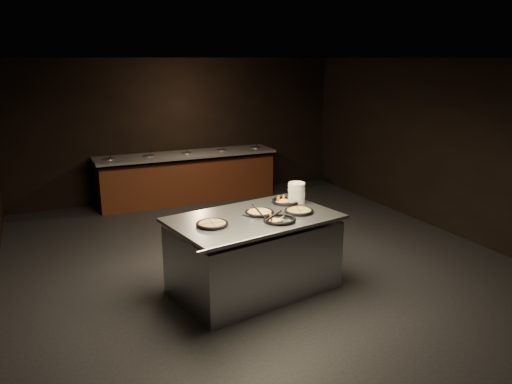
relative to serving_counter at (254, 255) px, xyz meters
The scene contains 11 objects.
room 1.33m from the serving_counter, 60.64° to the left, with size 7.02×8.02×2.92m.
salad_bar 4.37m from the serving_counter, 84.20° to the left, with size 3.70×0.83×1.18m.
serving_counter is the anchor object (origin of this frame).
plate_stack 1.08m from the serving_counter, 23.14° to the left, with size 0.23×0.23×0.27m, color white.
pan_veggie_whole 0.80m from the serving_counter, behind, with size 0.39×0.39×0.04m.
pan_cheese_whole 0.55m from the serving_counter, 33.76° to the left, with size 0.37×0.37×0.04m.
pan_cheese_slices_a 0.94m from the serving_counter, 30.93° to the left, with size 0.40×0.40×0.04m.
pan_cheese_slices_b 0.64m from the serving_counter, 51.63° to the right, with size 0.40×0.40×0.04m.
pan_veggie_slices 0.81m from the serving_counter, ahead, with size 0.38×0.38×0.04m.
server_left 0.59m from the serving_counter, 81.16° to the right, with size 0.19×0.32×0.17m.
server_right 0.71m from the serving_counter, 67.61° to the right, with size 0.34×0.10×0.16m.
Camera 1 is at (-2.86, -6.19, 2.91)m, focal length 35.00 mm.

